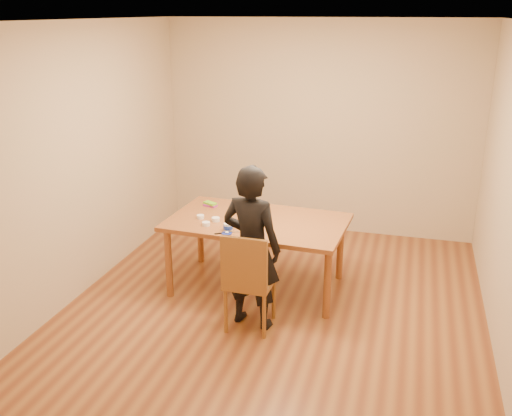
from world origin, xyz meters
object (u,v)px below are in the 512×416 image
(dining_chair, at_px, (250,281))
(cake, at_px, (253,214))
(dining_table, at_px, (257,222))
(person, at_px, (251,247))
(cake_plate, at_px, (253,219))

(dining_chair, xyz_separation_m, cake, (-0.19, 0.78, 0.36))
(cake, bearing_deg, dining_table, -0.47)
(dining_chair, bearing_deg, person, 90.88)
(dining_chair, relative_size, cake, 1.85)
(dining_chair, xyz_separation_m, cake_plate, (-0.19, 0.78, 0.31))
(dining_table, distance_m, dining_chair, 0.84)
(dining_chair, bearing_deg, dining_table, 101.83)
(dining_table, bearing_deg, cake_plate, -177.15)
(dining_table, bearing_deg, cake, -177.15)
(dining_table, distance_m, person, 0.75)
(person, bearing_deg, dining_chair, 100.42)
(dining_table, height_order, person, person)
(dining_table, bearing_deg, person, -75.06)
(cake_plate, height_order, person, person)
(dining_table, xyz_separation_m, cake_plate, (-0.04, 0.00, 0.03))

